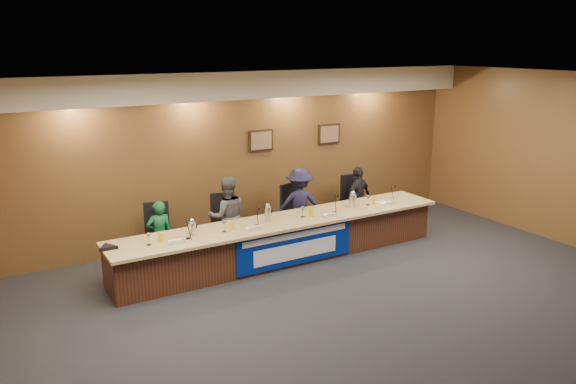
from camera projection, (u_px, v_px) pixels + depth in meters
name	position (u px, v px, depth m)	size (l,w,h in m)	color
floor	(369.00, 315.00, 7.85)	(10.00, 10.00, 0.00)	black
ceiling	(378.00, 83.00, 7.03)	(10.00, 8.00, 0.04)	silver
wall_back	(242.00, 155.00, 10.78)	(10.00, 0.04, 3.20)	brown
soffit	(246.00, 84.00, 10.22)	(10.00, 0.50, 0.50)	beige
dais_body	(283.00, 241.00, 9.76)	(6.00, 0.80, 0.70)	#422113
dais_top	(285.00, 221.00, 9.63)	(6.10, 0.95, 0.05)	tan
banner	(296.00, 246.00, 9.41)	(2.20, 0.02, 0.65)	navy
banner_text_upper	(296.00, 235.00, 9.35)	(2.00, 0.01, 0.10)	silver
banner_text_lower	(296.00, 251.00, 9.42)	(1.60, 0.01, 0.28)	silver
wall_photo_left	(261.00, 141.00, 10.88)	(0.52, 0.04, 0.42)	black
wall_photo_right	(329.00, 134.00, 11.66)	(0.52, 0.04, 0.42)	black
panelist_a	(160.00, 235.00, 9.34)	(0.43, 0.28, 1.17)	#114E28
panelist_b	(227.00, 216.00, 9.91)	(0.70, 0.54, 1.43)	#4C4A4F
panelist_c	(299.00, 205.00, 10.65)	(0.92, 0.53, 1.42)	#181633
panelist_d	(358.00, 198.00, 11.34)	(0.76, 0.32, 1.30)	black
office_chair_a	(158.00, 239.00, 9.45)	(0.48, 0.48, 0.08)	black
office_chair_b	(225.00, 228.00, 10.06)	(0.48, 0.48, 0.08)	black
office_chair_c	(297.00, 215.00, 10.79)	(0.48, 0.48, 0.08)	black
office_chair_d	(355.00, 205.00, 11.47)	(0.48, 0.48, 0.08)	black
nameplate_a	(177.00, 241.00, 8.44)	(0.24, 0.06, 0.09)	white
microphone_a	(188.00, 238.00, 8.68)	(0.07, 0.07, 0.02)	black
juice_glass_a	(161.00, 237.00, 8.52)	(0.06, 0.06, 0.15)	#FCB300
water_glass_a	(148.00, 239.00, 8.39)	(0.08, 0.08, 0.18)	silver
nameplate_b	(255.00, 228.00, 9.05)	(0.24, 0.06, 0.09)	white
microphone_b	(257.00, 226.00, 9.27)	(0.07, 0.07, 0.02)	black
juice_glass_b	(232.00, 226.00, 9.05)	(0.06, 0.06, 0.15)	#FCB300
water_glass_b	(224.00, 226.00, 8.98)	(0.08, 0.08, 0.18)	silver
nameplate_c	(332.00, 215.00, 9.75)	(0.24, 0.06, 0.09)	white
microphone_c	(334.00, 212.00, 10.00)	(0.07, 0.07, 0.02)	black
juice_glass_c	(311.00, 213.00, 9.76)	(0.06, 0.06, 0.15)	#FCB300
water_glass_c	(303.00, 212.00, 9.74)	(0.08, 0.08, 0.18)	silver
nameplate_d	(390.00, 203.00, 10.47)	(0.24, 0.06, 0.09)	white
microphone_d	(391.00, 201.00, 10.68)	(0.07, 0.07, 0.02)	black
juice_glass_d	(374.00, 201.00, 10.51)	(0.06, 0.06, 0.15)	#FCB300
water_glass_d	(368.00, 200.00, 10.46)	(0.08, 0.08, 0.18)	silver
carafe_left	(192.00, 229.00, 8.80)	(0.12, 0.12, 0.22)	silver
carafe_mid	(268.00, 214.00, 9.49)	(0.11, 0.11, 0.26)	silver
carafe_right	(353.00, 201.00, 10.34)	(0.13, 0.13, 0.24)	silver
speakerphone	(107.00, 247.00, 8.25)	(0.32, 0.32, 0.05)	black
paper_stack	(384.00, 203.00, 10.62)	(0.22, 0.30, 0.01)	white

